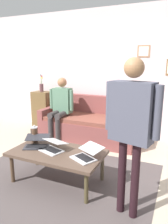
{
  "coord_description": "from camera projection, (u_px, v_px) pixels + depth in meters",
  "views": [
    {
      "loc": [
        -1.4,
        2.37,
        1.62
      ],
      "look_at": [
        0.01,
        -0.75,
        0.8
      ],
      "focal_mm": 34.44,
      "sensor_mm": 36.0,
      "label": 1
    }
  ],
  "objects": [
    {
      "name": "laptop_right",
      "position": [
        37.0,
        143.0,
        3.04
      ],
      "size": [
        0.44,
        0.43,
        0.13
      ],
      "color": "#28282D",
      "rests_on": "coffee_table"
    },
    {
      "name": "french_press",
      "position": [
        35.0,
        134.0,
        3.2
      ],
      "size": [
        0.12,
        0.1,
        0.26
      ],
      "color": "#4C3323",
      "rests_on": "coffee_table"
    },
    {
      "name": "couch",
      "position": [
        90.0,
        125.0,
        4.52
      ],
      "size": [
        1.97,
        0.88,
        0.88
      ],
      "color": "brown",
      "rests_on": "ground_plane"
    },
    {
      "name": "ground_plane",
      "position": [
        63.0,
        178.0,
        3.04
      ],
      "size": [
        7.68,
        7.68,
        0.0
      ],
      "primitive_type": "plane",
      "color": "#BDAB94"
    },
    {
      "name": "area_rug",
      "position": [
        54.0,
        184.0,
        2.88
      ],
      "size": [
        2.58,
        2.32,
        0.01
      ],
      "primitive_type": "cube",
      "color": "#4E4544",
      "rests_on": "ground_plane"
    },
    {
      "name": "side_shelf",
      "position": [
        43.0,
        110.0,
        5.15
      ],
      "size": [
        0.42,
        0.32,
        0.91
      ],
      "color": "brown",
      "rests_on": "ground_plane"
    },
    {
      "name": "laptop_left",
      "position": [
        53.0,
        147.0,
        2.9
      ],
      "size": [
        0.4,
        0.38,
        0.14
      ],
      "color": "silver",
      "rests_on": "coffee_table"
    },
    {
      "name": "flower_vase",
      "position": [
        41.0,
        86.0,
        5.02
      ],
      "size": [
        0.1,
        0.09,
        0.42
      ],
      "color": "brown",
      "rests_on": "side_shelf"
    },
    {
      "name": "person_standing",
      "position": [
        131.0,
        120.0,
        2.09
      ],
      "size": [
        0.58,
        0.28,
        1.65
      ],
      "color": "black",
      "rests_on": "ground_plane"
    },
    {
      "name": "person_seated",
      "position": [
        61.0,
        105.0,
        4.45
      ],
      "size": [
        0.55,
        0.51,
        1.28
      ],
      "color": "#393434",
      "rests_on": "ground_plane"
    },
    {
      "name": "laptop_center",
      "position": [
        86.0,
        155.0,
        2.67
      ],
      "size": [
        0.42,
        0.44,
        0.14
      ],
      "color": "silver",
      "rests_on": "coffee_table"
    },
    {
      "name": "coffee_table",
      "position": [
        57.0,
        154.0,
        2.88
      ],
      "size": [
        1.24,
        0.69,
        0.44
      ],
      "color": "brown",
      "rests_on": "ground_plane"
    },
    {
      "name": "back_wall",
      "position": [
        112.0,
        73.0,
        4.67
      ],
      "size": [
        7.04,
        0.11,
        2.7
      ],
      "color": "silver",
      "rests_on": "ground_plane"
    }
  ]
}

